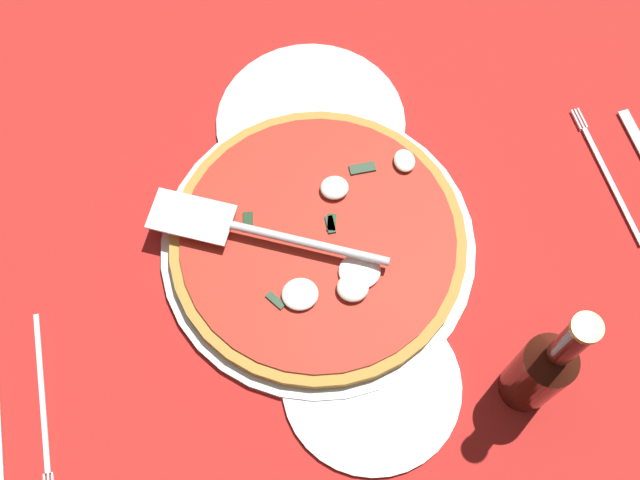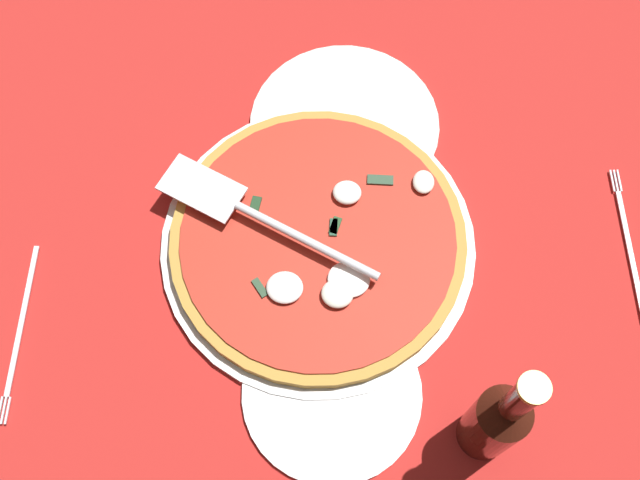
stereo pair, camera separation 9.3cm
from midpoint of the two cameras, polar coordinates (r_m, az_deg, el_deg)
ground_plane at (r=95.10cm, az=2.59°, el=-1.40°), size 102.48×102.48×0.80cm
checker_pattern at (r=94.68cm, az=2.61°, el=-1.30°), size 102.48×102.48×0.10cm
pizza_pan at (r=94.37cm, az=2.80°, el=-0.72°), size 37.65×37.65×1.24cm
dinner_plate_left at (r=102.29cm, az=4.40°, el=8.03°), size 24.32×24.32×1.00cm
dinner_plate_right at (r=89.29cm, az=3.89°, el=-11.41°), size 20.07×20.07×1.00cm
pizza at (r=92.91cm, az=2.89°, el=-0.40°), size 35.17×35.17×3.15cm
pizza_server at (r=91.30cm, az=-1.64°, el=1.39°), size 14.45×27.30×1.00cm
beer_bottle at (r=83.15cm, az=15.96°, el=-12.83°), size 5.60×5.60×23.61cm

